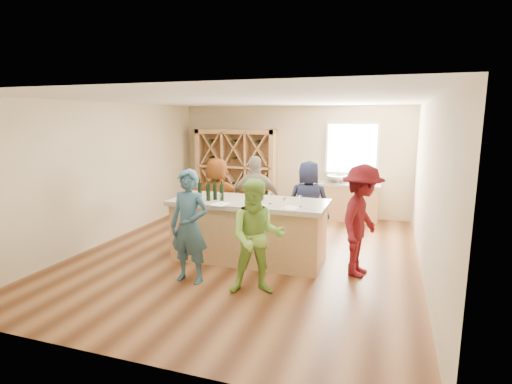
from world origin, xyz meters
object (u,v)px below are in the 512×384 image
(wine_bottle_a, at_px, (200,191))
(wine_bottle_c, at_px, (215,191))
(person_far_mid, at_px, (256,200))
(wine_bottle_b, at_px, (208,192))
(person_near_left, at_px, (189,226))
(wine_rack, at_px, (236,171))
(person_far_right, at_px, (308,204))
(wine_bottle_d, at_px, (222,193))
(person_server, at_px, (361,221))
(person_near_right, at_px, (257,237))
(person_far_left, at_px, (218,198))
(sink, at_px, (337,179))
(tasting_counter_base, at_px, (249,232))

(wine_bottle_a, bearing_deg, wine_bottle_c, 10.60)
(person_far_mid, bearing_deg, wine_bottle_b, 56.10)
(person_far_mid, bearing_deg, person_near_left, 68.30)
(wine_rack, xyz_separation_m, person_far_right, (2.45, -2.41, -0.25))
(wine_bottle_d, height_order, person_server, person_server)
(person_server, height_order, person_far_right, person_server)
(person_near_right, bearing_deg, person_server, 21.84)
(wine_bottle_a, height_order, wine_bottle_b, wine_bottle_b)
(person_far_mid, relative_size, person_far_left, 1.04)
(wine_bottle_b, xyz_separation_m, wine_bottle_d, (0.22, 0.08, -0.01))
(sink, height_order, wine_bottle_a, wine_bottle_a)
(person_server, height_order, person_far_left, person_server)
(sink, bearing_deg, wine_bottle_d, -112.88)
(person_near_right, xyz_separation_m, person_far_right, (0.26, 2.36, 0.01))
(wine_rack, distance_m, person_far_mid, 2.96)
(wine_bottle_c, relative_size, wine_bottle_d, 1.02)
(wine_bottle_c, height_order, person_near_right, person_near_right)
(wine_rack, bearing_deg, wine_bottle_c, -74.14)
(person_far_right, bearing_deg, wine_bottle_d, 40.77)
(wine_bottle_a, bearing_deg, wine_rack, 101.68)
(wine_bottle_a, distance_m, wine_bottle_c, 0.28)
(wine_bottle_b, relative_size, person_far_right, 0.17)
(person_near_left, relative_size, person_server, 0.97)
(sink, relative_size, person_far_mid, 0.31)
(wine_bottle_c, relative_size, person_far_right, 0.17)
(wine_rack, relative_size, person_near_right, 1.32)
(tasting_counter_base, height_order, person_server, person_server)
(wine_rack, xyz_separation_m, wine_bottle_c, (1.03, -3.64, 0.13))
(wine_bottle_c, bearing_deg, person_near_left, -87.81)
(person_server, distance_m, person_far_right, 1.61)
(wine_bottle_a, height_order, person_near_left, person_near_left)
(person_server, height_order, person_far_mid, person_server)
(wine_bottle_b, height_order, person_far_mid, person_far_mid)
(wine_bottle_b, xyz_separation_m, person_near_right, (1.23, -1.01, -0.39))
(person_near_left, bearing_deg, person_far_left, 106.41)
(wine_bottle_b, height_order, person_far_right, person_far_right)
(wine_bottle_c, height_order, wine_bottle_d, wine_bottle_c)
(person_far_left, bearing_deg, person_server, 153.94)
(wine_bottle_b, bearing_deg, person_near_left, -82.94)
(wine_bottle_a, distance_m, wine_bottle_b, 0.21)
(tasting_counter_base, bearing_deg, sink, 72.44)
(wine_bottle_d, bearing_deg, person_far_right, 44.87)
(tasting_counter_base, bearing_deg, wine_rack, 114.74)
(person_server, bearing_deg, person_far_left, 81.20)
(wine_bottle_b, xyz_separation_m, person_far_right, (1.49, 1.35, -0.38))
(wine_bottle_b, xyz_separation_m, person_server, (2.58, 0.15, -0.33))
(person_near_right, distance_m, person_far_left, 2.85)
(person_near_right, xyz_separation_m, person_far_mid, (-0.76, 2.19, 0.05))
(person_near_left, distance_m, person_far_right, 2.66)
(sink, bearing_deg, person_server, -76.73)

